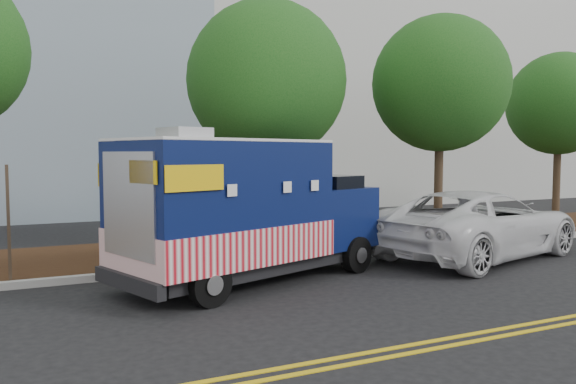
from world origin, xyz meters
name	(u,v)px	position (x,y,z in m)	size (l,w,h in m)	color
ground	(300,277)	(0.00, 0.00, 0.00)	(120.00, 120.00, 0.00)	black
curb	(273,262)	(0.00, 1.40, 0.07)	(120.00, 0.18, 0.15)	#9E9E99
mulch_strip	(242,248)	(0.00, 3.50, 0.07)	(120.00, 4.00, 0.15)	black
centerline_near	(440,340)	(0.00, -4.45, 0.01)	(120.00, 0.10, 0.01)	gold
centerline_far	(452,345)	(0.00, -4.70, 0.01)	(120.00, 0.10, 0.01)	gold
tree_b	(267,81)	(0.75, 3.54, 4.56)	(4.29, 4.29, 6.71)	#38281C
tree_c	(440,84)	(6.06, 2.83, 4.67)	(4.04, 4.04, 6.70)	#38281C
tree_d	(559,104)	(12.30, 3.80, 4.38)	(3.66, 3.66, 6.22)	#38281C
sign_post	(9,226)	(-5.53, 1.55, 1.20)	(0.06, 0.06, 2.40)	#473828
food_truck	(243,214)	(-1.27, 0.00, 1.40)	(6.19, 3.91, 3.08)	black
white_car	(479,224)	(5.08, 0.12, 0.84)	(2.80, 6.07, 1.69)	silver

